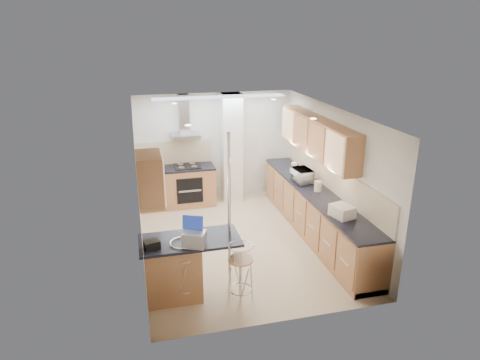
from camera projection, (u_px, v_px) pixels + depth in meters
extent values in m
plane|color=tan|center=(240.00, 242.00, 8.15)|extent=(4.80, 4.80, 0.00)
cube|color=beige|center=(215.00, 147.00, 9.92)|extent=(3.60, 0.04, 2.50)
cube|color=beige|center=(285.00, 241.00, 5.53)|extent=(3.60, 0.04, 2.50)
cube|color=beige|center=(138.00, 189.00, 7.31)|extent=(0.04, 4.80, 2.50)
cube|color=beige|center=(332.00, 173.00, 8.14)|extent=(0.04, 4.80, 2.50)
cube|color=silver|center=(240.00, 112.00, 7.31)|extent=(3.60, 4.80, 0.02)
cube|color=#A16540|center=(317.00, 136.00, 8.25)|extent=(0.34, 3.00, 0.72)
cube|color=#A16540|center=(150.00, 179.00, 5.91)|extent=(0.34, 0.62, 0.72)
cube|color=beige|center=(331.00, 176.00, 8.16)|extent=(0.03, 4.40, 0.56)
cube|color=beige|center=(174.00, 153.00, 9.71)|extent=(1.70, 0.03, 0.56)
cube|color=white|center=(232.00, 148.00, 9.82)|extent=(0.45, 0.40, 2.50)
cube|color=#A6A8AA|center=(186.00, 136.00, 9.41)|extent=(0.62, 0.48, 0.08)
cube|color=#A6A8AA|center=(184.00, 115.00, 9.39)|extent=(0.22, 0.20, 0.88)
cylinder|color=white|center=(229.00, 216.00, 6.28)|extent=(0.05, 0.05, 2.50)
cube|color=black|center=(190.00, 191.00, 9.47)|extent=(0.58, 0.02, 0.58)
cube|color=black|center=(187.00, 166.00, 9.59)|extent=(0.58, 0.50, 0.02)
cube|color=tan|center=(219.00, 97.00, 8.96)|extent=(2.80, 0.35, 0.02)
cube|color=#A16540|center=(315.00, 213.00, 8.34)|extent=(0.60, 4.40, 0.88)
cube|color=black|center=(316.00, 191.00, 8.19)|extent=(0.63, 4.40, 0.04)
cube|color=#A16540|center=(177.00, 187.00, 9.70)|extent=(1.70, 0.60, 0.88)
cube|color=black|center=(176.00, 168.00, 9.54)|extent=(1.70, 0.63, 0.04)
cube|color=#A16540|center=(191.00, 268.00, 6.41)|extent=(1.35, 0.62, 0.90)
cube|color=black|center=(190.00, 240.00, 6.25)|extent=(1.47, 0.72, 0.04)
imported|color=white|center=(302.00, 176.00, 8.59)|extent=(0.37, 0.51, 0.27)
cube|color=#A3A5AB|center=(194.00, 239.00, 6.02)|extent=(0.38, 0.34, 0.22)
cube|color=black|center=(152.00, 244.00, 5.97)|extent=(0.24, 0.20, 0.12)
cylinder|color=beige|center=(294.00, 167.00, 9.23)|extent=(0.14, 0.14, 0.20)
cylinder|color=beige|center=(298.00, 175.00, 8.85)|extent=(0.11, 0.11, 0.14)
cylinder|color=beige|center=(318.00, 186.00, 8.11)|extent=(0.18, 0.18, 0.20)
cylinder|color=white|center=(341.00, 210.00, 7.10)|extent=(0.11, 0.11, 0.15)
cube|color=beige|center=(342.00, 211.00, 7.01)|extent=(0.37, 0.43, 0.19)
cylinder|color=#A6A8AA|center=(156.00, 167.00, 9.23)|extent=(0.16, 0.16, 0.20)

